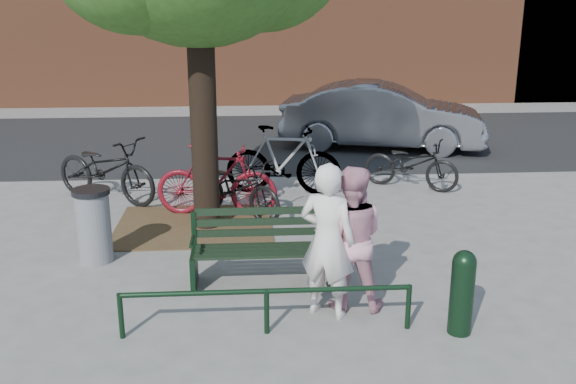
{
  "coord_description": "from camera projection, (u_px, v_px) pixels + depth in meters",
  "views": [
    {
      "loc": [
        -0.19,
        -7.24,
        3.36
      ],
      "look_at": [
        0.37,
        1.0,
        0.89
      ],
      "focal_mm": 40.0,
      "sensor_mm": 36.0,
      "label": 1
    }
  ],
  "objects": [
    {
      "name": "person_left",
      "position": [
        327.0,
        241.0,
        6.93
      ],
      "size": [
        0.76,
        0.67,
        1.74
      ],
      "primitive_type": "imported",
      "rotation": [
        0.0,
        0.0,
        2.62
      ],
      "color": "silver",
      "rests_on": "ground"
    },
    {
      "name": "road",
      "position": [
        253.0,
        140.0,
        16.02
      ],
      "size": [
        40.0,
        7.0,
        0.01
      ],
      "primitive_type": "cube",
      "color": "black",
      "rests_on": "ground"
    },
    {
      "name": "bicycle_d",
      "position": [
        283.0,
        160.0,
        11.44
      ],
      "size": [
        2.14,
        0.95,
        1.24
      ],
      "primitive_type": "imported",
      "rotation": [
        0.0,
        0.0,
        1.39
      ],
      "color": "gray",
      "rests_on": "ground"
    },
    {
      "name": "person_right",
      "position": [
        350.0,
        238.0,
        7.11
      ],
      "size": [
        0.88,
        0.72,
        1.65
      ],
      "primitive_type": "imported",
      "rotation": [
        0.0,
        0.0,
        3.02
      ],
      "color": "pink",
      "rests_on": "ground"
    },
    {
      "name": "bicycle_b",
      "position": [
        216.0,
        181.0,
        10.27
      ],
      "size": [
        2.03,
        0.86,
        1.18
      ],
      "primitive_type": "imported",
      "rotation": [
        0.0,
        0.0,
        1.41
      ],
      "color": "maroon",
      "rests_on": "ground"
    },
    {
      "name": "bicycle_e",
      "position": [
        411.0,
        164.0,
        11.83
      ],
      "size": [
        1.85,
        1.43,
        0.94
      ],
      "primitive_type": "imported",
      "rotation": [
        0.0,
        0.0,
        1.05
      ],
      "color": "black",
      "rests_on": "ground"
    },
    {
      "name": "parked_car",
      "position": [
        382.0,
        116.0,
        14.97
      ],
      "size": [
        4.92,
        2.72,
        1.54
      ],
      "primitive_type": "imported",
      "rotation": [
        0.0,
        0.0,
        1.32
      ],
      "color": "slate",
      "rests_on": "ground"
    },
    {
      "name": "park_bench",
      "position": [
        263.0,
        246.0,
        7.84
      ],
      "size": [
        1.74,
        0.54,
        0.97
      ],
      "color": "black",
      "rests_on": "ground"
    },
    {
      "name": "bollard",
      "position": [
        462.0,
        289.0,
        6.62
      ],
      "size": [
        0.25,
        0.25,
        0.92
      ],
      "color": "black",
      "rests_on": "ground"
    },
    {
      "name": "bicycle_c",
      "position": [
        237.0,
        188.0,
        10.27
      ],
      "size": [
        1.78,
        1.71,
        0.96
      ],
      "primitive_type": "imported",
      "rotation": [
        0.0,
        0.0,
        0.83
      ],
      "color": "black",
      "rests_on": "ground"
    },
    {
      "name": "dirt_pit",
      "position": [
        195.0,
        226.0,
        9.94
      ],
      "size": [
        2.4,
        2.0,
        0.02
      ],
      "primitive_type": "cube",
      "color": "brown",
      "rests_on": "ground"
    },
    {
      "name": "bicycle_a",
      "position": [
        106.0,
        169.0,
        11.05
      ],
      "size": [
        2.23,
        1.8,
        1.14
      ],
      "primitive_type": "imported",
      "rotation": [
        0.0,
        0.0,
        1.0
      ],
      "color": "black",
      "rests_on": "ground"
    },
    {
      "name": "ground",
      "position": [
        263.0,
        284.0,
        7.9
      ],
      "size": [
        90.0,
        90.0,
        0.0
      ],
      "primitive_type": "plane",
      "color": "gray",
      "rests_on": "ground"
    },
    {
      "name": "litter_bin",
      "position": [
        94.0,
        225.0,
        8.48
      ],
      "size": [
        0.49,
        0.49,
        1.01
      ],
      "color": "gray",
      "rests_on": "ground"
    },
    {
      "name": "guard_railing",
      "position": [
        267.0,
        298.0,
        6.64
      ],
      "size": [
        3.06,
        0.06,
        0.51
      ],
      "color": "black",
      "rests_on": "ground"
    }
  ]
}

